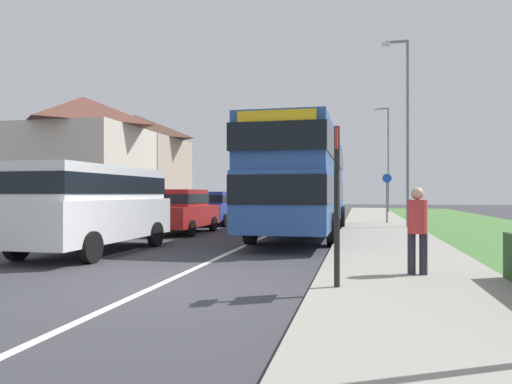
{
  "coord_description": "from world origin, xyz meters",
  "views": [
    {
      "loc": [
        3.34,
        -7.19,
        1.57
      ],
      "look_at": [
        0.52,
        5.4,
        1.6
      ],
      "focal_mm": 32.53,
      "sensor_mm": 36.0,
      "label": 1
    }
  ],
  "objects_px": {
    "double_decker_bus": "(303,178)",
    "cycle_route_sign": "(387,196)",
    "parked_van_white": "(94,202)",
    "bus_stop_sign": "(337,195)",
    "street_lamp_mid": "(405,122)",
    "pedestrian_at_stop": "(417,226)",
    "street_lamp_far": "(387,153)",
    "parked_car_blue": "(215,207)",
    "parked_car_red": "(180,210)"
  },
  "relations": [
    {
      "from": "double_decker_bus",
      "to": "street_lamp_mid",
      "type": "xyz_separation_m",
      "value": [
        3.96,
        3.82,
        2.49
      ]
    },
    {
      "from": "bus_stop_sign",
      "to": "street_lamp_mid",
      "type": "bearing_deg",
      "value": 80.5
    },
    {
      "from": "parked_car_blue",
      "to": "cycle_route_sign",
      "type": "relative_size",
      "value": 1.69
    },
    {
      "from": "bus_stop_sign",
      "to": "cycle_route_sign",
      "type": "distance_m",
      "value": 16.36
    },
    {
      "from": "parked_car_blue",
      "to": "street_lamp_mid",
      "type": "height_order",
      "value": "street_lamp_mid"
    },
    {
      "from": "double_decker_bus",
      "to": "street_lamp_mid",
      "type": "height_order",
      "value": "street_lamp_mid"
    },
    {
      "from": "parked_van_white",
      "to": "bus_stop_sign",
      "type": "height_order",
      "value": "bus_stop_sign"
    },
    {
      "from": "pedestrian_at_stop",
      "to": "double_decker_bus",
      "type": "bearing_deg",
      "value": 109.99
    },
    {
      "from": "parked_car_blue",
      "to": "street_lamp_far",
      "type": "xyz_separation_m",
      "value": [
        9.12,
        15.33,
        3.76
      ]
    },
    {
      "from": "parked_van_white",
      "to": "street_lamp_far",
      "type": "height_order",
      "value": "street_lamp_far"
    },
    {
      "from": "street_lamp_far",
      "to": "bus_stop_sign",
      "type": "bearing_deg",
      "value": -94.63
    },
    {
      "from": "cycle_route_sign",
      "to": "parked_van_white",
      "type": "bearing_deg",
      "value": -122.84
    },
    {
      "from": "parked_car_blue",
      "to": "bus_stop_sign",
      "type": "height_order",
      "value": "bus_stop_sign"
    },
    {
      "from": "street_lamp_mid",
      "to": "parked_car_blue",
      "type": "bearing_deg",
      "value": 172.58
    },
    {
      "from": "parked_van_white",
      "to": "cycle_route_sign",
      "type": "height_order",
      "value": "cycle_route_sign"
    },
    {
      "from": "parked_van_white",
      "to": "street_lamp_mid",
      "type": "xyz_separation_m",
      "value": [
        8.73,
        9.88,
        3.29
      ]
    },
    {
      "from": "parked_van_white",
      "to": "parked_car_blue",
      "type": "bearing_deg",
      "value": 91.17
    },
    {
      "from": "bus_stop_sign",
      "to": "pedestrian_at_stop",
      "type": "bearing_deg",
      "value": 46.41
    },
    {
      "from": "parked_car_blue",
      "to": "street_lamp_far",
      "type": "distance_m",
      "value": 18.23
    },
    {
      "from": "pedestrian_at_stop",
      "to": "cycle_route_sign",
      "type": "bearing_deg",
      "value": 88.79
    },
    {
      "from": "street_lamp_far",
      "to": "double_decker_bus",
      "type": "bearing_deg",
      "value": -101.48
    },
    {
      "from": "pedestrian_at_stop",
      "to": "street_lamp_mid",
      "type": "relative_size",
      "value": 0.2
    },
    {
      "from": "cycle_route_sign",
      "to": "parked_car_red",
      "type": "bearing_deg",
      "value": -140.79
    },
    {
      "from": "parked_van_white",
      "to": "street_lamp_far",
      "type": "distance_m",
      "value": 28.04
    },
    {
      "from": "double_decker_bus",
      "to": "cycle_route_sign",
      "type": "xyz_separation_m",
      "value": [
        3.35,
        6.51,
        -0.72
      ]
    },
    {
      "from": "parked_van_white",
      "to": "bus_stop_sign",
      "type": "bearing_deg",
      "value": -29.76
    },
    {
      "from": "parked_car_blue",
      "to": "pedestrian_at_stop",
      "type": "distance_m",
      "value": 15.56
    },
    {
      "from": "pedestrian_at_stop",
      "to": "street_lamp_far",
      "type": "height_order",
      "value": "street_lamp_far"
    },
    {
      "from": "double_decker_bus",
      "to": "pedestrian_at_stop",
      "type": "height_order",
      "value": "double_decker_bus"
    },
    {
      "from": "parked_car_red",
      "to": "street_lamp_mid",
      "type": "bearing_deg",
      "value": 24.19
    },
    {
      "from": "parked_van_white",
      "to": "double_decker_bus",
      "type": "bearing_deg",
      "value": 51.8
    },
    {
      "from": "parked_van_white",
      "to": "street_lamp_far",
      "type": "xyz_separation_m",
      "value": [
        8.9,
        26.38,
        3.32
      ]
    },
    {
      "from": "street_lamp_mid",
      "to": "parked_car_red",
      "type": "bearing_deg",
      "value": -155.81
    },
    {
      "from": "parked_car_red",
      "to": "pedestrian_at_stop",
      "type": "bearing_deg",
      "value": -46.58
    },
    {
      "from": "parked_car_blue",
      "to": "double_decker_bus",
      "type": "bearing_deg",
      "value": -44.92
    },
    {
      "from": "parked_van_white",
      "to": "cycle_route_sign",
      "type": "distance_m",
      "value": 14.97
    },
    {
      "from": "street_lamp_far",
      "to": "parked_van_white",
      "type": "bearing_deg",
      "value": -108.63
    },
    {
      "from": "double_decker_bus",
      "to": "street_lamp_far",
      "type": "bearing_deg",
      "value": 78.52
    },
    {
      "from": "parked_van_white",
      "to": "street_lamp_mid",
      "type": "height_order",
      "value": "street_lamp_mid"
    },
    {
      "from": "pedestrian_at_stop",
      "to": "bus_stop_sign",
      "type": "bearing_deg",
      "value": -133.59
    },
    {
      "from": "parked_car_red",
      "to": "street_lamp_far",
      "type": "relative_size",
      "value": 0.51
    },
    {
      "from": "pedestrian_at_stop",
      "to": "street_lamp_far",
      "type": "relative_size",
      "value": 0.2
    },
    {
      "from": "double_decker_bus",
      "to": "parked_van_white",
      "type": "xyz_separation_m",
      "value": [
        -4.77,
        -6.06,
        -0.8
      ]
    },
    {
      "from": "double_decker_bus",
      "to": "pedestrian_at_stop",
      "type": "distance_m",
      "value": 8.95
    },
    {
      "from": "double_decker_bus",
      "to": "bus_stop_sign",
      "type": "bearing_deg",
      "value": -80.18
    },
    {
      "from": "cycle_route_sign",
      "to": "double_decker_bus",
      "type": "bearing_deg",
      "value": -117.2
    },
    {
      "from": "double_decker_bus",
      "to": "street_lamp_mid",
      "type": "bearing_deg",
      "value": 43.94
    },
    {
      "from": "cycle_route_sign",
      "to": "street_lamp_far",
      "type": "xyz_separation_m",
      "value": [
        0.78,
        13.8,
        3.23
      ]
    },
    {
      "from": "parked_car_blue",
      "to": "street_lamp_mid",
      "type": "bearing_deg",
      "value": -7.42
    },
    {
      "from": "parked_van_white",
      "to": "parked_car_red",
      "type": "distance_m",
      "value": 5.98
    }
  ]
}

